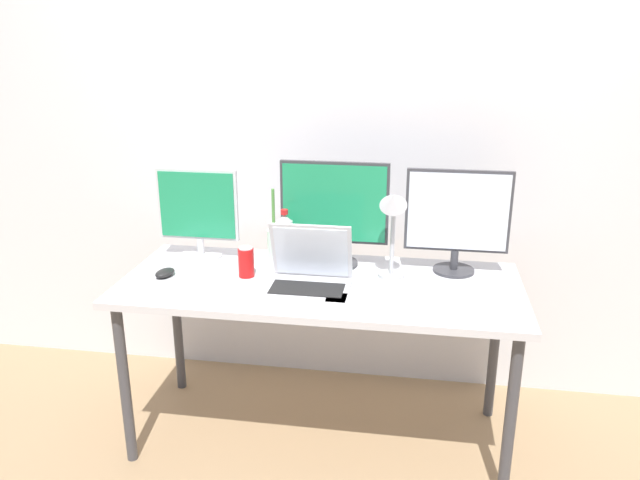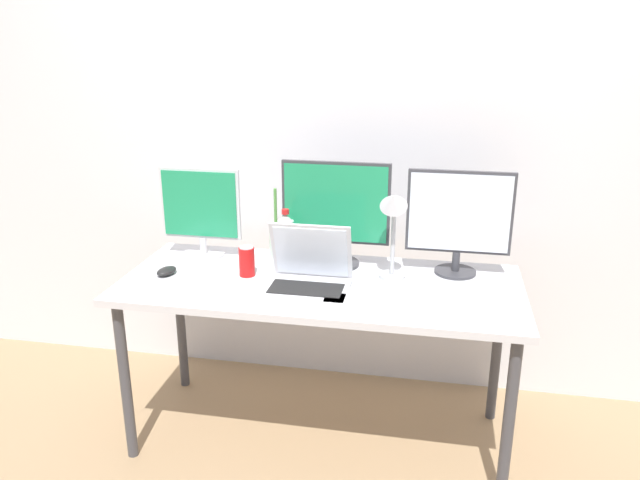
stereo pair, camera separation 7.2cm
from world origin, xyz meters
The scene contains 13 objects.
ground_plane centered at (0.00, 0.00, 0.00)m, with size 16.00×16.00×0.00m, color #9E7F5B.
wall_back centered at (0.00, 0.59, 1.30)m, with size 7.00×0.08×2.60m, color silver.
work_desk centered at (0.00, 0.00, 0.67)m, with size 1.63×0.69×0.74m.
monitor_left centered at (-0.58, 0.20, 0.95)m, with size 0.36×0.19×0.41m.
monitor_center centered at (0.03, 0.20, 0.99)m, with size 0.46×0.21×0.46m.
monitor_right centered at (0.54, 0.20, 0.98)m, with size 0.43×0.17×0.44m.
laptop_silver centered at (-0.03, -0.08, 0.80)m, with size 0.32×0.26×0.26m.
keyboard_main centered at (0.25, -0.21, 0.75)m, with size 0.38×0.15×0.02m, color white.
mouse_by_keyboard centered at (-0.65, -0.05, 0.76)m, with size 0.06×0.10×0.03m, color black.
water_bottle centered at (-0.17, 0.11, 0.86)m, with size 0.07×0.07×0.27m.
soda_can_near_keyboard centered at (-0.31, 0.01, 0.80)m, with size 0.07×0.07×0.13m.
bamboo_vase centered at (-0.25, 0.27, 0.81)m, with size 0.06×0.06×0.31m.
desk_lamp centered at (0.28, 0.06, 1.01)m, with size 0.11×0.18×0.40m.
Camera 2 is at (0.45, -2.32, 1.72)m, focal length 35.00 mm.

